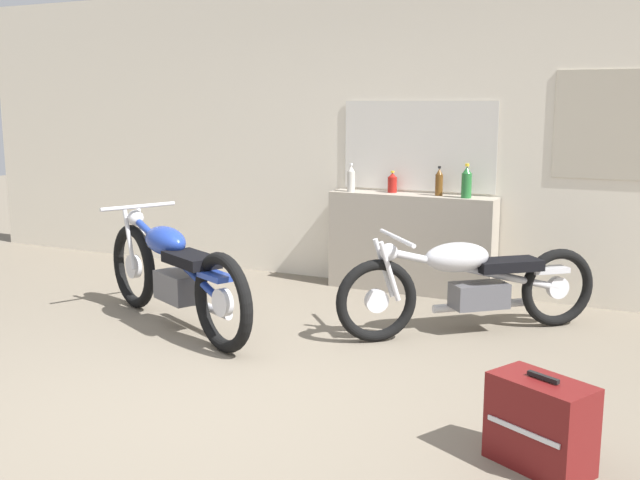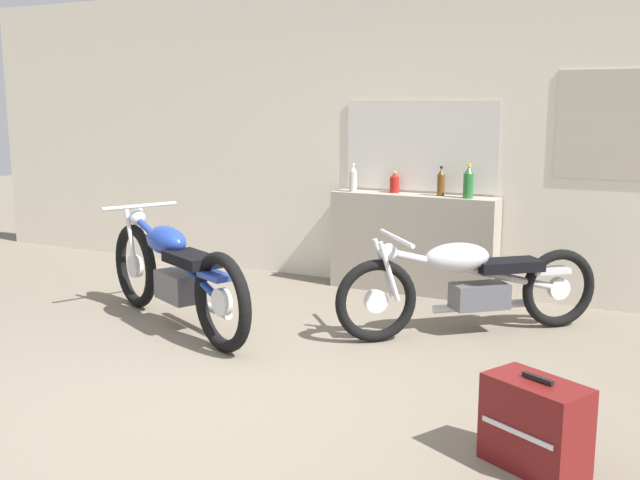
% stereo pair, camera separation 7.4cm
% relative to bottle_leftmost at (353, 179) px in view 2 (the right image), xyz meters
% --- Properties ---
extents(ground_plane, '(24.00, 24.00, 0.00)m').
position_rel_bottle_leftmost_xyz_m(ground_plane, '(0.33, -3.00, -1.01)').
color(ground_plane, '#706656').
extents(wall_back, '(10.00, 0.07, 2.80)m').
position_rel_bottle_leftmost_xyz_m(wall_back, '(0.35, 0.23, 0.39)').
color(wall_back, beige).
rests_on(wall_back, ground_plane).
extents(sill_counter, '(1.53, 0.28, 0.90)m').
position_rel_bottle_leftmost_xyz_m(sill_counter, '(0.58, 0.05, -0.57)').
color(sill_counter, gray).
rests_on(sill_counter, ground_plane).
extents(bottle_leftmost, '(0.07, 0.07, 0.26)m').
position_rel_bottle_leftmost_xyz_m(bottle_leftmost, '(0.00, 0.00, 0.00)').
color(bottle_leftmost, '#B7B2A8').
rests_on(bottle_leftmost, sill_counter).
extents(bottle_left_center, '(0.09, 0.09, 0.20)m').
position_rel_bottle_leftmost_xyz_m(bottle_left_center, '(0.37, 0.10, -0.03)').
color(bottle_left_center, maroon).
rests_on(bottle_left_center, sill_counter).
extents(bottle_center, '(0.07, 0.07, 0.26)m').
position_rel_bottle_leftmost_xyz_m(bottle_center, '(0.82, 0.06, -0.00)').
color(bottle_center, '#5B3814').
rests_on(bottle_center, sill_counter).
extents(bottle_right_center, '(0.09, 0.09, 0.30)m').
position_rel_bottle_leftmost_xyz_m(bottle_right_center, '(1.08, 0.01, 0.02)').
color(bottle_right_center, '#23662D').
rests_on(bottle_right_center, sill_counter).
extents(motorcycle_silver, '(1.63, 1.43, 0.77)m').
position_rel_bottle_leftmost_xyz_m(motorcycle_silver, '(1.39, -0.96, -0.62)').
color(motorcycle_silver, black).
rests_on(motorcycle_silver, ground_plane).
extents(motorcycle_blue, '(1.98, 1.06, 0.89)m').
position_rel_bottle_leftmost_xyz_m(motorcycle_blue, '(-0.69, -1.80, -0.59)').
color(motorcycle_blue, black).
rests_on(motorcycle_blue, ground_plane).
extents(hard_case_darkred, '(0.54, 0.45, 0.46)m').
position_rel_bottle_leftmost_xyz_m(hard_case_darkred, '(2.24, -2.87, -0.80)').
color(hard_case_darkred, maroon).
rests_on(hard_case_darkred, ground_plane).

